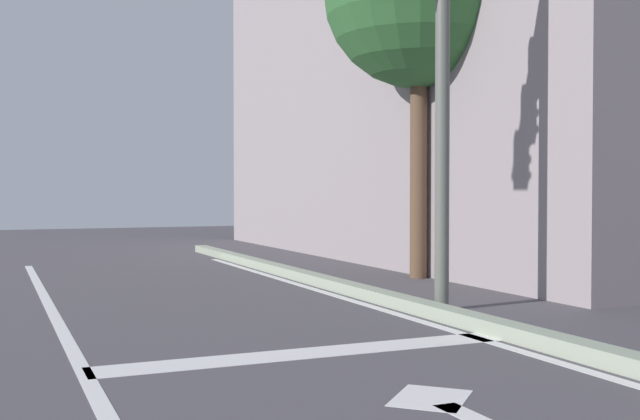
# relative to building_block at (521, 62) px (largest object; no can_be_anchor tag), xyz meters

# --- Properties ---
(lane_line_curbside) EXTENTS (0.12, 20.00, 0.01)m
(lane_line_curbside) POSITION_rel_building_block_xyz_m (-6.48, -8.94, -4.10)
(lane_line_curbside) COLOR silver
(lane_line_curbside) RESTS_ON ground
(stop_bar) EXTENTS (3.53, 0.40, 0.01)m
(stop_bar) POSITION_rel_building_block_xyz_m (-8.09, -7.63, -4.10)
(stop_bar) COLOR silver
(stop_bar) RESTS_ON ground
(lane_arrow_head) EXTENTS (0.71, 0.71, 0.01)m
(lane_arrow_head) POSITION_rel_building_block_xyz_m (-7.92, -9.18, -4.10)
(lane_arrow_head) COLOR silver
(lane_arrow_head) RESTS_ON ground
(curb_strip) EXTENTS (0.24, 24.00, 0.14)m
(curb_strip) POSITION_rel_building_block_xyz_m (-6.23, -8.94, -4.03)
(curb_strip) COLOR #97A18B
(curb_strip) RESTS_ON ground
(building_block) EXTENTS (8.66, 13.51, 8.20)m
(building_block) POSITION_rel_building_block_xyz_m (0.00, 0.00, 0.00)
(building_block) COLOR gray
(building_block) RESTS_ON ground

